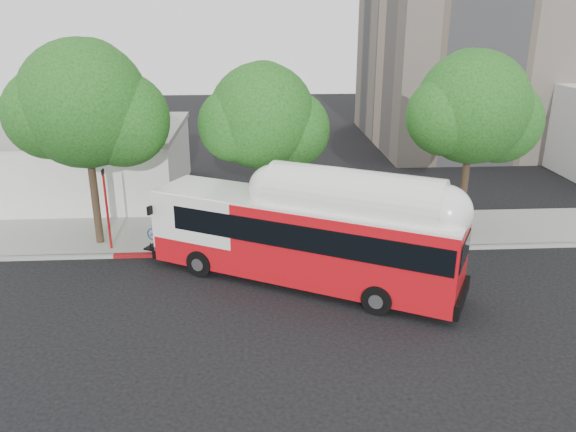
# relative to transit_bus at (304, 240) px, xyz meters

# --- Properties ---
(ground) EXTENTS (120.00, 120.00, 0.00)m
(ground) POSITION_rel_transit_bus_xyz_m (-0.56, -0.83, -1.91)
(ground) COLOR black
(ground) RESTS_ON ground
(sidewalk) EXTENTS (60.00, 5.00, 0.15)m
(sidewalk) POSITION_rel_transit_bus_xyz_m (-0.56, 5.67, -1.84)
(sidewalk) COLOR gray
(sidewalk) RESTS_ON ground
(curb_strip) EXTENTS (60.00, 0.30, 0.15)m
(curb_strip) POSITION_rel_transit_bus_xyz_m (-0.56, 3.07, -1.84)
(curb_strip) COLOR gray
(curb_strip) RESTS_ON ground
(red_curb_segment) EXTENTS (10.00, 0.32, 0.16)m
(red_curb_segment) POSITION_rel_transit_bus_xyz_m (-3.56, 3.07, -1.83)
(red_curb_segment) COLOR maroon
(red_curb_segment) RESTS_ON ground
(street_tree_left) EXTENTS (6.67, 5.80, 9.74)m
(street_tree_left) POSITION_rel_transit_bus_xyz_m (-9.09, 4.73, 4.69)
(street_tree_left) COLOR #2D2116
(street_tree_left) RESTS_ON ground
(street_tree_mid) EXTENTS (5.75, 5.00, 8.62)m
(street_tree_mid) POSITION_rel_transit_bus_xyz_m (-1.16, 5.23, 3.99)
(street_tree_mid) COLOR #2D2116
(street_tree_mid) RESTS_ON ground
(street_tree_right) EXTENTS (6.21, 5.40, 9.18)m
(street_tree_right) POSITION_rel_transit_bus_xyz_m (8.88, 5.03, 4.34)
(street_tree_right) COLOR #2D2116
(street_tree_right) RESTS_ON ground
(low_commercial_bldg) EXTENTS (16.20, 10.20, 4.25)m
(low_commercial_bldg) POSITION_rel_transit_bus_xyz_m (-14.56, 13.17, 0.24)
(low_commercial_bldg) COLOR silver
(low_commercial_bldg) RESTS_ON ground
(transit_bus) EXTENTS (13.34, 8.61, 4.10)m
(transit_bus) POSITION_rel_transit_bus_xyz_m (0.00, 0.00, 0.00)
(transit_bus) COLOR red
(transit_bus) RESTS_ON ground
(signal_pole) EXTENTS (0.11, 0.38, 4.01)m
(signal_pole) POSITION_rel_transit_bus_xyz_m (-8.84, 3.84, 0.15)
(signal_pole) COLOR #AF1214
(signal_pole) RESTS_ON ground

